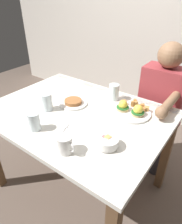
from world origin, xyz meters
The scene contains 12 objects.
ground_plane centered at (0.00, 0.00, 0.00)m, with size 6.00×6.00×0.00m, color brown.
back_wall centered at (0.00, 1.50, 1.30)m, with size 4.80×0.10×2.60m, color silver.
dining_table centered at (0.00, 0.00, 0.63)m, with size 1.20×0.90×0.74m.
eggs_benedict_plate centered at (0.31, 0.20, 0.76)m, with size 0.27×0.27×0.09m.
fruit_bowl centered at (0.36, -0.18, 0.77)m, with size 0.12×0.12×0.06m.
coffee_mug centered at (0.21, -0.34, 0.79)m, with size 0.11×0.08×0.09m.
fork centered at (0.08, -0.22, 0.74)m, with size 0.08×0.15×0.00m.
water_glass_near centered at (0.11, 0.30, 0.79)m, with size 0.07×0.07×0.12m.
water_glass_far centered at (-0.07, -0.30, 0.79)m, with size 0.07×0.07×0.11m.
water_glass_extra centered at (-0.18, -0.10, 0.79)m, with size 0.08×0.08×0.12m.
side_plate centered at (-0.08, 0.06, 0.75)m, with size 0.20×0.20×0.04m.
diner_person centered at (0.38, 0.60, 0.65)m, with size 0.34×0.54×1.14m.
Camera 1 is at (0.78, -0.89, 1.46)m, focal length 32.57 mm.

